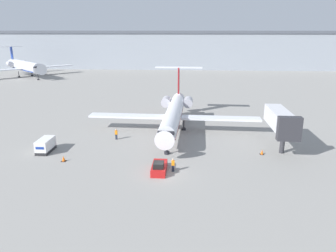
{
  "coord_description": "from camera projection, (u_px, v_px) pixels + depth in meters",
  "views": [
    {
      "loc": [
        3.38,
        -37.81,
        17.61
      ],
      "look_at": [
        0.0,
        11.04,
        3.18
      ],
      "focal_mm": 35.0,
      "sensor_mm": 36.0,
      "label": 1
    }
  ],
  "objects": [
    {
      "name": "terminal_building",
      "position": [
        184.0,
        50.0,
        153.78
      ],
      "size": [
        180.0,
        16.8,
        17.17
      ],
      "color": "#8C939E",
      "rests_on": "ground"
    },
    {
      "name": "airplane_parked_far_left",
      "position": [
        25.0,
        66.0,
        126.47
      ],
      "size": [
        28.24,
        29.74,
        11.12
      ],
      "color": "silver",
      "rests_on": "ground"
    },
    {
      "name": "worker_near_tug",
      "position": [
        173.0,
        165.0,
        42.11
      ],
      "size": [
        0.4,
        0.25,
        1.75
      ],
      "color": "#232838",
      "rests_on": "ground"
    },
    {
      "name": "jet_bridge",
      "position": [
        281.0,
        121.0,
        49.34
      ],
      "size": [
        3.2,
        10.74,
        6.19
      ],
      "color": "#2D2D33",
      "rests_on": "ground"
    },
    {
      "name": "worker_by_wing",
      "position": [
        116.0,
        134.0,
        54.46
      ],
      "size": [
        0.4,
        0.25,
        1.81
      ],
      "color": "#232838",
      "rests_on": "ground"
    },
    {
      "name": "traffic_cone_left",
      "position": [
        64.0,
        159.0,
        45.52
      ],
      "size": [
        0.66,
        0.66,
        0.79
      ],
      "color": "black",
      "rests_on": "ground"
    },
    {
      "name": "traffic_cone_right",
      "position": [
        262.0,
        152.0,
        48.04
      ],
      "size": [
        0.59,
        0.59,
        0.73
      ],
      "color": "black",
      "rests_on": "ground"
    },
    {
      "name": "luggage_cart",
      "position": [
        46.0,
        145.0,
        48.99
      ],
      "size": [
        1.75,
        3.82,
        2.0
      ],
      "color": "#232326",
      "rests_on": "ground"
    },
    {
      "name": "pushback_tug",
      "position": [
        159.0,
        167.0,
        42.08
      ],
      "size": [
        1.85,
        4.2,
        1.66
      ],
      "color": "#B21919",
      "rests_on": "ground"
    },
    {
      "name": "ground_plane",
      "position": [
        162.0,
        175.0,
        41.38
      ],
      "size": [
        600.0,
        600.0,
        0.0
      ],
      "primitive_type": "plane",
      "color": "gray"
    },
    {
      "name": "airplane_main",
      "position": [
        174.0,
        113.0,
        58.6
      ],
      "size": [
        30.78,
        28.52,
        10.15
      ],
      "color": "silver",
      "rests_on": "ground"
    }
  ]
}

